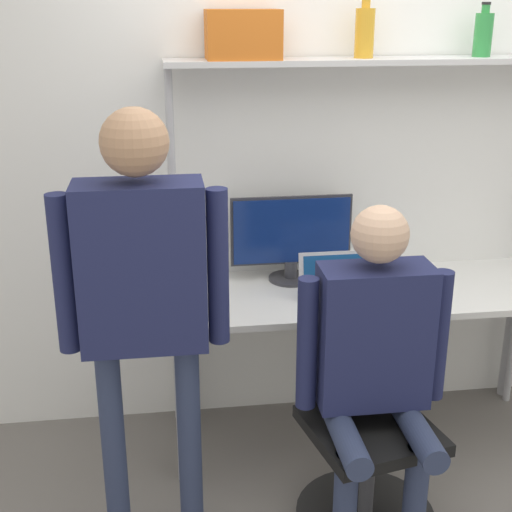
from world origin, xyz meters
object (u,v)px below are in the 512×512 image
at_px(monitor, 291,235).
at_px(person_seated, 376,351).
at_px(office_chair, 363,459).
at_px(storage_box, 243,34).
at_px(bottle_amber, 365,32).
at_px(person_standing, 142,282).
at_px(laptop, 337,289).
at_px(cell_phone, 395,305).
at_px(bottle_green, 483,34).

relative_size(monitor, person_seated, 0.43).
height_order(office_chair, storage_box, storage_box).
distance_m(office_chair, bottle_amber, 1.79).
bearing_deg(person_standing, laptop, 30.08).
bearing_deg(laptop, storage_box, 141.10).
distance_m(monitor, person_seated, 0.86).
relative_size(laptop, person_standing, 0.19).
bearing_deg(bottle_amber, storage_box, 180.00).
distance_m(person_standing, storage_box, 1.20).
bearing_deg(storage_box, person_standing, -119.97).
bearing_deg(storage_box, office_chair, -64.18).
height_order(monitor, cell_phone, monitor).
xyz_separation_m(cell_phone, bottle_green, (0.45, 0.39, 1.11)).
bearing_deg(bottle_amber, person_seated, -99.34).
bearing_deg(bottle_green, laptop, -156.40).
relative_size(monitor, cell_phone, 3.79).
relative_size(bottle_amber, storage_box, 0.82).
bearing_deg(office_chair, person_standing, 179.35).
distance_m(monitor, laptop, 0.36).
distance_m(monitor, bottle_amber, 0.95).
bearing_deg(person_standing, storage_box, 60.03).
bearing_deg(person_seated, person_standing, 176.16).
relative_size(laptop, person_seated, 0.24).
distance_m(laptop, person_standing, 0.99).
relative_size(laptop, cell_phone, 2.18).
bearing_deg(person_seated, bottle_amber, 80.66).
xyz_separation_m(bottle_green, storage_box, (-1.07, 0.00, 0.00)).
bearing_deg(person_seated, storage_box, 115.04).
height_order(monitor, person_standing, person_standing).
bearing_deg(person_seated, bottle_green, 51.05).
bearing_deg(laptop, bottle_green, 23.60).
distance_m(person_seated, bottle_amber, 1.38).
bearing_deg(office_chair, laptop, 90.85).
height_order(office_chair, person_seated, person_seated).
distance_m(person_seated, bottle_green, 1.53).
height_order(person_seated, bottle_amber, bottle_amber).
height_order(monitor, storage_box, storage_box).
distance_m(person_seated, person_standing, 0.89).
bearing_deg(bottle_green, bottle_amber, 180.00).
height_order(person_standing, bottle_amber, bottle_amber).
xyz_separation_m(laptop, bottle_green, (0.69, 0.30, 1.05)).
bearing_deg(person_standing, monitor, 48.85).
bearing_deg(monitor, cell_phone, -43.60).
xyz_separation_m(person_standing, bottle_green, (1.51, 0.78, 0.78)).
height_order(cell_phone, person_standing, person_standing).
bearing_deg(office_chair, bottle_amber, 79.50).
bearing_deg(person_standing, bottle_amber, 38.57).
relative_size(laptop, bottle_green, 1.42).
height_order(laptop, office_chair, laptop).
bearing_deg(bottle_green, cell_phone, -139.40).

